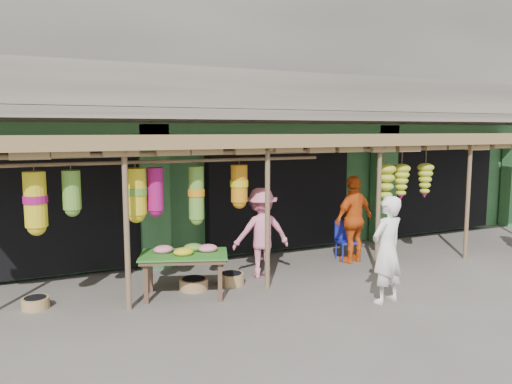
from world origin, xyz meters
name	(u,v)px	position (x,y,z in m)	size (l,w,h in m)	color
ground	(330,275)	(0.00, 0.00, 0.00)	(80.00, 80.00, 0.00)	#514C47
building	(234,112)	(0.00, 4.87, 3.37)	(16.40, 6.80, 7.00)	gray
awning	(304,145)	(-0.15, 0.80, 2.57)	(14.00, 2.70, 2.79)	brown
flower_table	(185,256)	(-2.98, 0.04, 0.72)	(1.70, 1.34, 0.89)	#4F3628
blue_chair	(345,238)	(1.01, 0.91, 0.49)	(0.49, 0.49, 0.88)	#171E95
basket_left	(36,303)	(-5.36, 0.50, 0.09)	(0.43, 0.43, 0.18)	#9B6E46
basket_mid	(194,284)	(-2.73, 0.32, 0.10)	(0.52, 0.52, 0.20)	brown
basket_right	(232,279)	(-2.00, 0.29, 0.11)	(0.47, 0.47, 0.21)	#996D47
person_front	(387,250)	(-0.02, -1.70, 0.90)	(0.66, 0.43, 1.80)	white
person_vendor	(354,219)	(1.04, 0.65, 0.95)	(1.12, 0.46, 1.90)	#E15715
person_shopper	(261,233)	(-1.26, 0.54, 0.88)	(1.14, 0.66, 1.76)	pink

